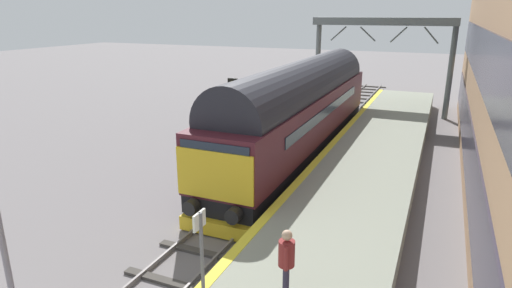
# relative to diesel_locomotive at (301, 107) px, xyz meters

# --- Properties ---
(ground_plane) EXTENTS (140.00, 140.00, 0.00)m
(ground_plane) POSITION_rel_diesel_locomotive_xyz_m (-0.00, -6.51, -2.48)
(ground_plane) COLOR slate
(ground_plane) RESTS_ON ground
(track_main) EXTENTS (2.50, 60.00, 0.15)m
(track_main) POSITION_rel_diesel_locomotive_xyz_m (-0.00, -6.51, -2.42)
(track_main) COLOR slate
(track_main) RESTS_ON ground
(station_platform) EXTENTS (4.00, 44.00, 1.01)m
(station_platform) POSITION_rel_diesel_locomotive_xyz_m (3.60, -6.51, -1.98)
(station_platform) COLOR gray
(station_platform) RESTS_ON ground
(diesel_locomotive) EXTENTS (2.74, 17.58, 4.68)m
(diesel_locomotive) POSITION_rel_diesel_locomotive_xyz_m (0.00, 0.00, 0.00)
(diesel_locomotive) COLOR black
(diesel_locomotive) RESTS_ON ground
(signal_post_far) EXTENTS (0.44, 0.22, 4.08)m
(signal_post_far) POSITION_rel_diesel_locomotive_xyz_m (-2.33, -2.53, 0.16)
(signal_post_far) COLOR gray
(signal_post_far) RESTS_ON ground
(platform_number_sign) EXTENTS (0.10, 0.44, 1.96)m
(platform_number_sign) POSITION_rel_diesel_locomotive_xyz_m (1.92, -12.63, -0.17)
(platform_number_sign) COLOR slate
(platform_number_sign) RESTS_ON station_platform
(waiting_passenger) EXTENTS (0.42, 0.49, 1.64)m
(waiting_passenger) POSITION_rel_diesel_locomotive_xyz_m (3.59, -12.07, -0.49)
(waiting_passenger) COLOR #2F2A3F
(waiting_passenger) RESTS_ON station_platform
(overhead_footbridge) EXTENTS (9.30, 2.00, 6.53)m
(overhead_footbridge) POSITION_rel_diesel_locomotive_xyz_m (2.05, 11.47, 3.33)
(overhead_footbridge) COLOR slate
(overhead_footbridge) RESTS_ON ground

